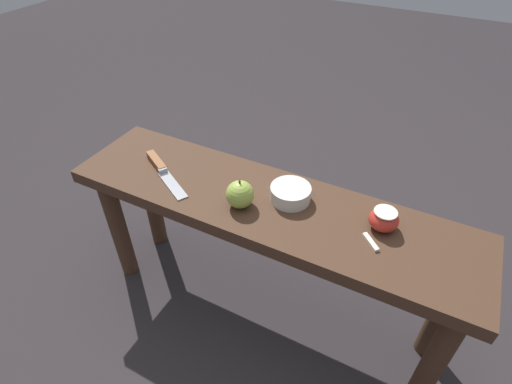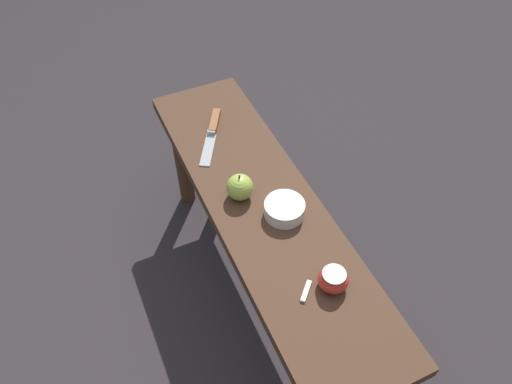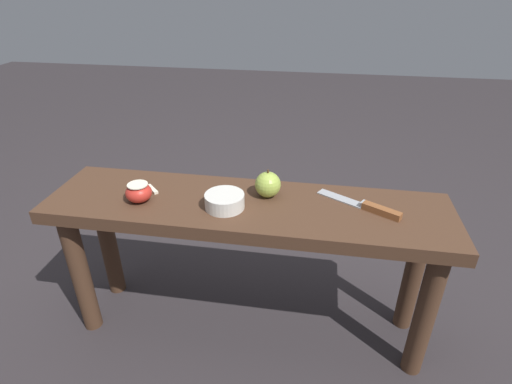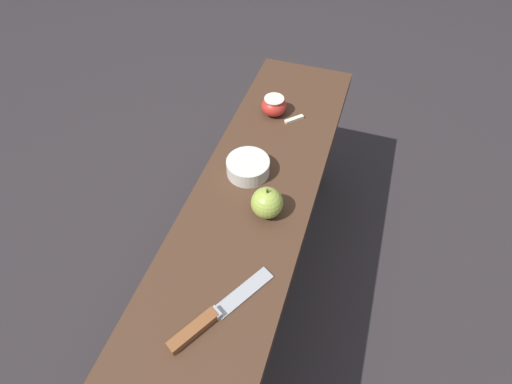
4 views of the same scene
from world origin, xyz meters
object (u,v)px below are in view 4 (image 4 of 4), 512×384
(knife, at_px, (208,320))
(apple_whole, at_px, (267,203))
(apple_cut, at_px, (274,106))
(bowl, at_px, (248,167))
(wooden_bench, at_px, (255,213))

(knife, height_order, apple_whole, apple_whole)
(knife, relative_size, apple_whole, 2.69)
(apple_cut, height_order, bowl, apple_cut)
(knife, height_order, apple_cut, apple_cut)
(wooden_bench, distance_m, knife, 0.37)
(knife, xyz_separation_m, apple_whole, (0.29, -0.03, 0.03))
(knife, relative_size, apple_cut, 3.08)
(wooden_bench, height_order, apple_whole, apple_whole)
(wooden_bench, bearing_deg, knife, -176.81)
(knife, height_order, bowl, bowl)
(apple_whole, height_order, apple_cut, apple_whole)
(apple_whole, relative_size, bowl, 0.77)
(knife, bearing_deg, apple_whole, 24.25)
(wooden_bench, relative_size, knife, 5.09)
(apple_cut, bearing_deg, knife, -174.72)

